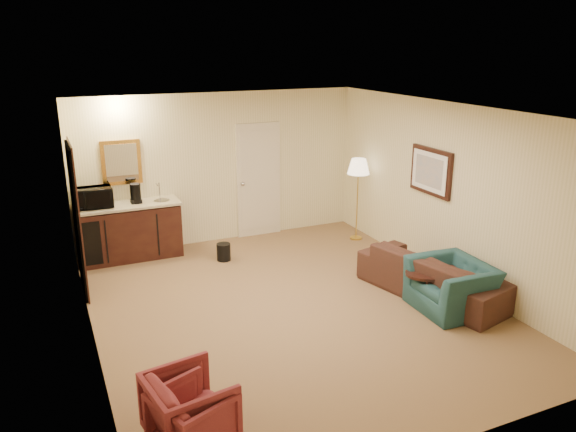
# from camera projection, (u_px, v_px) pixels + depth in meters

# --- Properties ---
(ground) EXTENTS (6.00, 6.00, 0.00)m
(ground) POSITION_uv_depth(u_px,v_px,m) (292.00, 307.00, 7.51)
(ground) COLOR brown
(ground) RESTS_ON ground
(room_walls) EXTENTS (5.02, 6.01, 2.61)m
(room_walls) POSITION_uv_depth(u_px,v_px,m) (262.00, 171.00, 7.63)
(room_walls) COLOR beige
(room_walls) RESTS_ON ground
(wetbar_cabinet) EXTENTS (1.64, 0.58, 0.92)m
(wetbar_cabinet) POSITION_uv_depth(u_px,v_px,m) (130.00, 231.00, 9.10)
(wetbar_cabinet) COLOR #351B11
(wetbar_cabinet) RESTS_ON ground
(sofa) EXTENTS (1.12, 2.24, 0.84)m
(sofa) POSITION_uv_depth(u_px,v_px,m) (434.00, 267.00, 7.75)
(sofa) COLOR black
(sofa) RESTS_ON ground
(teal_armchair) EXTENTS (0.69, 1.03, 0.88)m
(teal_armchair) POSITION_uv_depth(u_px,v_px,m) (452.00, 278.00, 7.34)
(teal_armchair) COLOR #1D424A
(teal_armchair) RESTS_ON ground
(rose_chair_near) EXTENTS (0.75, 0.78, 0.71)m
(rose_chair_near) POSITION_uv_depth(u_px,v_px,m) (190.00, 405.00, 4.92)
(rose_chair_near) COLOR maroon
(rose_chair_near) RESTS_ON ground
(rose_chair_far) EXTENTS (0.76, 0.78, 0.63)m
(rose_chair_far) POSITION_uv_depth(u_px,v_px,m) (194.00, 416.00, 4.83)
(rose_chair_far) COLOR maroon
(rose_chair_far) RESTS_ON ground
(coffee_table) EXTENTS (0.88, 0.65, 0.47)m
(coffee_table) POSITION_uv_depth(u_px,v_px,m) (432.00, 286.00, 7.59)
(coffee_table) COLOR black
(coffee_table) RESTS_ON ground
(floor_lamp) EXTENTS (0.40, 0.40, 1.47)m
(floor_lamp) POSITION_uv_depth(u_px,v_px,m) (357.00, 199.00, 9.91)
(floor_lamp) COLOR gold
(floor_lamp) RESTS_ON ground
(waste_bin) EXTENTS (0.30, 0.30, 0.28)m
(waste_bin) POSITION_uv_depth(u_px,v_px,m) (224.00, 252.00, 9.09)
(waste_bin) COLOR black
(waste_bin) RESTS_ON ground
(microwave) EXTENTS (0.57, 0.31, 0.38)m
(microwave) POSITION_uv_depth(u_px,v_px,m) (93.00, 195.00, 8.73)
(microwave) COLOR black
(microwave) RESTS_ON wetbar_cabinet
(coffee_maker) EXTENTS (0.18, 0.18, 0.32)m
(coffee_maker) POSITION_uv_depth(u_px,v_px,m) (136.00, 193.00, 8.98)
(coffee_maker) COLOR black
(coffee_maker) RESTS_ON wetbar_cabinet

